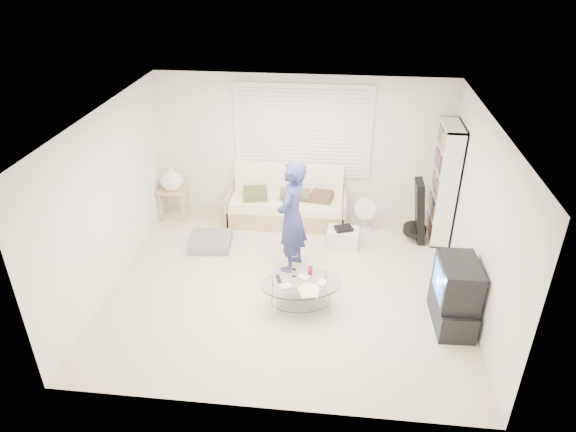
# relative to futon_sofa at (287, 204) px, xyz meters

# --- Properties ---
(ground) EXTENTS (5.00, 5.00, 0.00)m
(ground) POSITION_rel_futon_sofa_xyz_m (0.23, -1.87, -0.33)
(ground) COLOR #BBAB91
(ground) RESTS_ON ground
(room_shell) EXTENTS (5.02, 4.52, 2.51)m
(room_shell) POSITION_rel_futon_sofa_xyz_m (0.23, -1.39, 1.30)
(room_shell) COLOR white
(room_shell) RESTS_ON ground
(window_blinds) EXTENTS (2.32, 0.08, 1.62)m
(window_blinds) POSITION_rel_futon_sofa_xyz_m (0.23, 0.33, 1.22)
(window_blinds) COLOR silver
(window_blinds) RESTS_ON ground
(futon_sofa) EXTENTS (2.05, 0.83, 1.00)m
(futon_sofa) POSITION_rel_futon_sofa_xyz_m (0.00, 0.00, 0.00)
(futon_sofa) COLOR tan
(futon_sofa) RESTS_ON ground
(grey_floor_pillow) EXTENTS (0.71, 0.71, 0.14)m
(grey_floor_pillow) POSITION_rel_futon_sofa_xyz_m (-1.14, -0.97, -0.26)
(grey_floor_pillow) COLOR slate
(grey_floor_pillow) RESTS_ON ground
(side_table) EXTENTS (0.50, 0.41, 1.00)m
(side_table) POSITION_rel_futon_sofa_xyz_m (-1.99, -0.12, 0.41)
(side_table) COLOR tan
(side_table) RESTS_ON ground
(bookshelf) EXTENTS (0.31, 0.82, 1.95)m
(bookshelf) POSITION_rel_futon_sofa_xyz_m (2.55, -0.23, 0.65)
(bookshelf) COLOR white
(bookshelf) RESTS_ON ground
(guitar_case) EXTENTS (0.38, 0.39, 1.06)m
(guitar_case) POSITION_rel_futon_sofa_xyz_m (2.19, -0.43, 0.14)
(guitar_case) COLOR black
(guitar_case) RESTS_ON ground
(floor_fan) EXTENTS (0.37, 0.25, 0.62)m
(floor_fan) POSITION_rel_futon_sofa_xyz_m (1.34, -0.19, 0.03)
(floor_fan) COLOR white
(floor_fan) RESTS_ON ground
(storage_bin) EXTENTS (0.52, 0.39, 0.35)m
(storage_bin) POSITION_rel_futon_sofa_xyz_m (0.99, -0.73, -0.17)
(storage_bin) COLOR white
(storage_bin) RESTS_ON ground
(tv_unit) EXTENTS (0.51, 0.88, 0.93)m
(tv_unit) POSITION_rel_futon_sofa_xyz_m (2.42, -2.48, 0.12)
(tv_unit) COLOR black
(tv_unit) RESTS_ON ground
(coffee_table) EXTENTS (1.20, 0.90, 0.52)m
(coffee_table) POSITION_rel_futon_sofa_xyz_m (0.46, -2.38, -0.00)
(coffee_table) COLOR silver
(coffee_table) RESTS_ON ground
(standing_person) EXTENTS (0.59, 0.73, 1.73)m
(standing_person) POSITION_rel_futon_sofa_xyz_m (0.23, -1.43, 0.54)
(standing_person) COLOR navy
(standing_person) RESTS_ON ground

